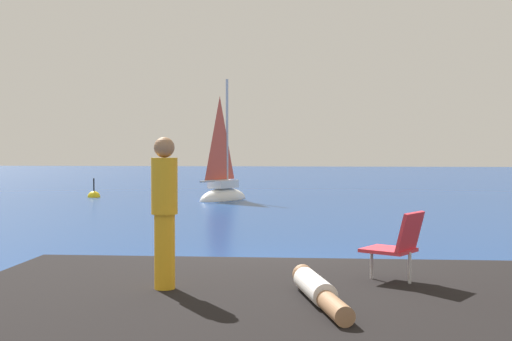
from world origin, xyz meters
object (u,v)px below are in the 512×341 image
person_sunbather (318,290)px  person_standing (164,208)px  sailboat_near (223,193)px  marker_buoy (94,197)px  beach_chair (398,243)px

person_sunbather → person_standing: bearing=-119.3°
sailboat_near → person_standing: bearing=-145.6°
person_sunbather → marker_buoy: (-10.19, 21.60, -0.66)m
person_sunbather → person_standing: person_standing is taller
sailboat_near → marker_buoy: sailboat_near is taller
beach_chair → person_sunbather: bearing=81.5°
sailboat_near → beach_chair: bearing=-138.2°
person_standing → marker_buoy: 22.87m
person_standing → marker_buoy: person_standing is taller
sailboat_near → person_standing: size_ratio=3.44×
sailboat_near → person_sunbather: (4.24, -20.63, 0.36)m
sailboat_near → person_sunbather: size_ratio=3.22×
person_standing → marker_buoy: bearing=-93.8°
person_sunbather → beach_chair: 1.42m
sailboat_near → beach_chair: (5.12, -19.56, 0.69)m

